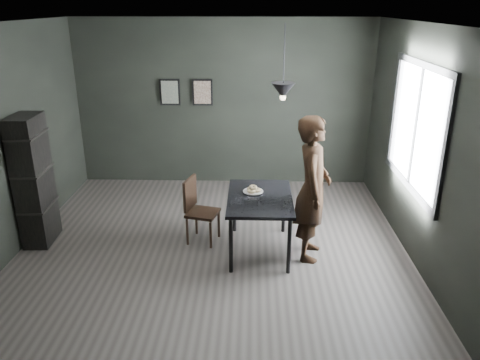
{
  "coord_description": "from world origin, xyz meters",
  "views": [
    {
      "loc": [
        0.51,
        -5.36,
        3.01
      ],
      "look_at": [
        0.35,
        0.05,
        0.95
      ],
      "focal_mm": 35.0,
      "sensor_mm": 36.0,
      "label": 1
    }
  ],
  "objects_px": {
    "white_plate": "(253,192)",
    "wood_chair": "(197,206)",
    "woman": "(312,189)",
    "pendant_lamp": "(283,91)",
    "cafe_table": "(260,202)",
    "shelf_unit": "(34,181)"
  },
  "relations": [
    {
      "from": "cafe_table",
      "to": "woman",
      "type": "distance_m",
      "value": 0.68
    },
    {
      "from": "woman",
      "to": "shelf_unit",
      "type": "bearing_deg",
      "value": 94.09
    },
    {
      "from": "white_plate",
      "to": "wood_chair",
      "type": "xyz_separation_m",
      "value": [
        -0.74,
        0.11,
        -0.26
      ]
    },
    {
      "from": "wood_chair",
      "to": "pendant_lamp",
      "type": "relative_size",
      "value": 1.02
    },
    {
      "from": "white_plate",
      "to": "shelf_unit",
      "type": "relative_size",
      "value": 0.13
    },
    {
      "from": "white_plate",
      "to": "woman",
      "type": "distance_m",
      "value": 0.77
    },
    {
      "from": "cafe_table",
      "to": "wood_chair",
      "type": "height_order",
      "value": "wood_chair"
    },
    {
      "from": "woman",
      "to": "white_plate",
      "type": "bearing_deg",
      "value": 80.07
    },
    {
      "from": "cafe_table",
      "to": "pendant_lamp",
      "type": "bearing_deg",
      "value": 21.8
    },
    {
      "from": "woman",
      "to": "pendant_lamp",
      "type": "relative_size",
      "value": 2.09
    },
    {
      "from": "cafe_table",
      "to": "shelf_unit",
      "type": "distance_m",
      "value": 2.93
    },
    {
      "from": "white_plate",
      "to": "shelf_unit",
      "type": "distance_m",
      "value": 2.84
    },
    {
      "from": "wood_chair",
      "to": "white_plate",
      "type": "bearing_deg",
      "value": 6.05
    },
    {
      "from": "cafe_table",
      "to": "white_plate",
      "type": "relative_size",
      "value": 5.22
    },
    {
      "from": "pendant_lamp",
      "to": "shelf_unit",
      "type": "bearing_deg",
      "value": 178.46
    },
    {
      "from": "cafe_table",
      "to": "wood_chair",
      "type": "distance_m",
      "value": 0.88
    },
    {
      "from": "white_plate",
      "to": "shelf_unit",
      "type": "xyz_separation_m",
      "value": [
        -2.83,
        0.04,
        0.1
      ]
    },
    {
      "from": "white_plate",
      "to": "shelf_unit",
      "type": "bearing_deg",
      "value": 179.1
    },
    {
      "from": "wood_chair",
      "to": "shelf_unit",
      "type": "xyz_separation_m",
      "value": [
        -2.1,
        -0.07,
        0.36
      ]
    },
    {
      "from": "cafe_table",
      "to": "woman",
      "type": "relative_size",
      "value": 0.66
    },
    {
      "from": "wood_chair",
      "to": "shelf_unit",
      "type": "bearing_deg",
      "value": -163.23
    },
    {
      "from": "woman",
      "to": "pendant_lamp",
      "type": "bearing_deg",
      "value": 70.87
    }
  ]
}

